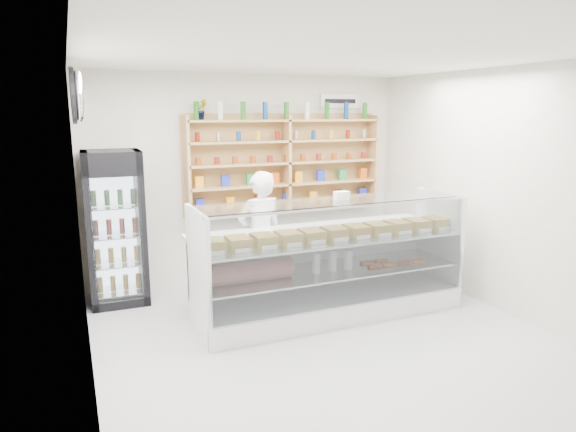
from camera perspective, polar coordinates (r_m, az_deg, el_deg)
name	(u,v)px	position (r m, az deg, el deg)	size (l,w,h in m)	color
room	(334,207)	(4.94, 5.12, 0.99)	(5.00, 5.00, 5.00)	silver
display_counter	(329,283)	(5.96, 4.59, -7.45)	(3.08, 0.92, 1.34)	white
shop_worker	(260,237)	(6.21, -3.09, -2.40)	(0.59, 0.39, 1.61)	white
drinks_cooler	(116,228)	(6.50, -18.62, -1.23)	(0.68, 0.67, 1.85)	black
wall_shelving	(286,163)	(7.22, -0.17, 5.91)	(2.84, 0.28, 1.33)	tan
potted_plant	(202,110)	(6.81, -9.59, 11.57)	(0.14, 0.11, 0.26)	#1E6626
security_mirror	(78,96)	(5.47, -22.26, 12.27)	(0.15, 0.50, 0.50)	silver
wall_sign	(340,101)	(7.69, 5.77, 12.58)	(0.62, 0.03, 0.20)	white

